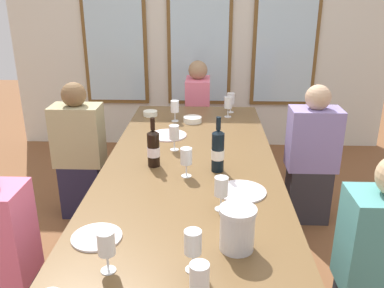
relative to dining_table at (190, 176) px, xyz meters
The scene contains 24 objects.
ground_plane 0.68m from the dining_table, ahead, with size 12.00×12.00×0.00m, color brown.
back_wall_with_windows 2.52m from the dining_table, 90.00° to the left, with size 4.28×0.10×2.90m.
dining_table is the anchor object (origin of this frame).
white_plate_0 0.44m from the dining_table, 47.88° to the right, with size 0.27×0.27×0.01m, color white.
white_plate_1 0.60m from the dining_table, 108.57° to the left, with size 0.27×0.27×0.01m, color white.
white_plate_2 0.87m from the dining_table, 115.72° to the right, with size 0.22×0.22×0.01m, color white.
metal_pitcher 0.87m from the dining_table, 74.46° to the right, with size 0.16×0.16×0.19m.
wine_bottle_0 0.29m from the dining_table, behind, with size 0.08×0.08×0.31m.
wine_bottle_1 0.26m from the dining_table, 15.50° to the right, with size 0.08×0.08×0.34m.
tasting_bowl_0 0.91m from the dining_table, 91.35° to the left, with size 0.15×0.15×0.05m, color white.
tasting_bowl_1 1.15m from the dining_table, 110.00° to the left, with size 0.12×0.12×0.04m, color white.
wine_glass_0 1.05m from the dining_table, 105.28° to the right, with size 0.07×0.07×0.17m.
wine_glass_1 0.22m from the dining_table, 97.37° to the right, with size 0.07×0.07×0.17m.
wine_glass_2 1.19m from the dining_table, 85.99° to the right, with size 0.07×0.07×0.17m.
wine_glass_4 1.12m from the dining_table, 75.60° to the left, with size 0.07×0.07×0.17m.
wine_glass_5 0.57m from the dining_table, 71.16° to the right, with size 0.07×0.07×0.17m.
wine_glass_6 1.26m from the dining_table, 75.96° to the left, with size 0.07×0.07×0.17m.
wine_glass_7 0.35m from the dining_table, 112.96° to the left, with size 0.07×0.07×0.17m.
wine_glass_8 0.96m from the dining_table, 100.20° to the left, with size 0.07×0.07×0.17m.
wine_glass_9 0.99m from the dining_table, 86.89° to the right, with size 0.07×0.07×0.17m.
seated_person_0 1.16m from the dining_table, 142.83° to the left, with size 0.38×0.24×1.11m.
seated_person_1 1.15m from the dining_table, 36.62° to the left, with size 0.38×0.24×1.11m.
seated_person_3 1.15m from the dining_table, 36.80° to the right, with size 0.38×0.24×1.11m.
seated_person_4 1.75m from the dining_table, 90.00° to the left, with size 0.24×0.38×1.11m.
Camera 1 is at (0.10, -2.28, 1.75)m, focal length 38.05 mm.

